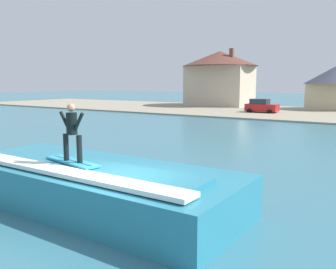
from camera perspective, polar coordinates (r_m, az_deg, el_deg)
name	(u,v)px	position (r m, az deg, el deg)	size (l,w,h in m)	color
ground_plane	(119,226)	(9.93, -7.81, -14.22)	(260.00, 260.00, 0.00)	#356C7D
wave_crest	(90,184)	(11.48, -12.36, -7.76)	(9.68, 3.75, 1.39)	teal
surfboard	(72,161)	(11.22, -15.03, -4.17)	(2.34, 0.93, 0.06)	#33A5CC
surfer	(72,129)	(10.92, -15.06, 0.78)	(1.00, 0.32, 1.73)	black
car_near_shore	(261,106)	(45.91, 14.65, 4.38)	(3.89, 2.05, 1.86)	red
house_with_chimney	(220,74)	(58.80, 8.25, 9.51)	(12.07, 12.07, 9.06)	beige
house_small_cottage	(336,84)	(54.37, 25.21, 7.25)	(8.59, 8.59, 6.31)	beige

